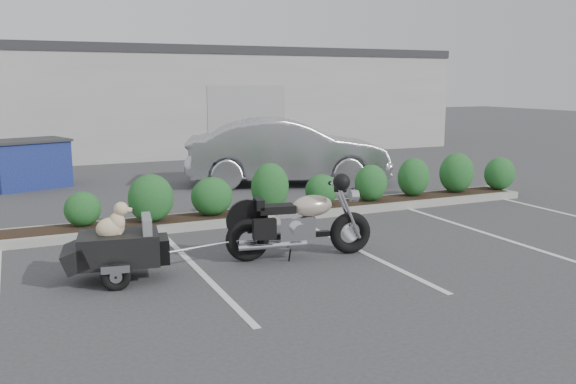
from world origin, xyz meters
name	(u,v)px	position (x,y,z in m)	size (l,w,h in m)	color
ground	(275,248)	(0.00, 0.00, 0.00)	(90.00, 90.00, 0.00)	#38383A
planter_kerb	(278,213)	(1.00, 2.20, 0.07)	(12.00, 1.00, 0.15)	#9E9E93
building	(113,100)	(0.00, 17.00, 2.00)	(26.00, 10.00, 4.00)	#9EA099
motorcycle	(300,224)	(0.15, -0.64, 0.54)	(2.37, 0.93, 1.36)	black
pet_trailer	(118,247)	(-2.63, -0.62, 0.48)	(1.91, 1.09, 1.13)	black
sedan	(287,152)	(2.83, 5.81, 0.88)	(1.86, 5.34, 1.76)	#A9A9B0
dumpster	(29,163)	(-3.53, 8.09, 0.64)	(2.23, 1.85, 1.26)	navy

